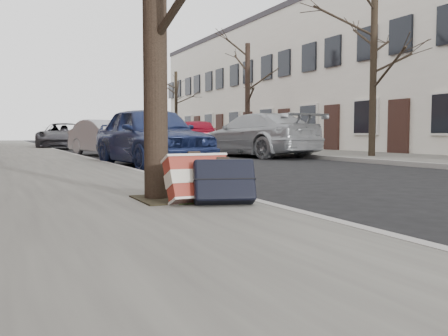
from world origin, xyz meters
name	(u,v)px	position (x,y,z in m)	size (l,w,h in m)	color
ground	(392,213)	(0.00, 0.00, 0.00)	(120.00, 120.00, 0.00)	black
far_sidewalk	(282,151)	(7.80, 15.00, 0.06)	(4.00, 70.00, 0.12)	#65635C
house_far	(363,78)	(13.15, 16.00, 3.60)	(6.70, 40.00, 7.20)	beige
dirt_patch	(176,198)	(-2.00, 1.20, 0.13)	(0.85, 0.85, 0.01)	black
suitcase_red	(198,179)	(-1.90, 0.79, 0.38)	(0.66, 0.18, 0.48)	maroon
suitcase_navy	(224,181)	(-1.71, 0.57, 0.36)	(0.62, 0.20, 0.44)	black
car_near_front	(151,136)	(-0.24, 8.07, 0.77)	(1.83, 4.54, 1.55)	navy
car_near_mid	(107,138)	(0.06, 14.75, 0.67)	(1.43, 4.10, 1.35)	#9DA0A5
car_near_back	(63,136)	(-0.37, 24.13, 0.70)	(2.33, 5.06, 1.41)	#333237
car_far_front	(256,135)	(4.74, 11.77, 0.77)	(2.16, 5.31, 1.54)	#96999D
car_far_back	(195,135)	(4.63, 17.46, 0.76)	(1.78, 4.43, 1.51)	maroon
tree_far_a	(373,69)	(7.20, 8.51, 2.87)	(0.22, 0.22, 5.50)	black
tree_far_b	(248,96)	(7.20, 17.14, 2.60)	(0.24, 0.24, 4.96)	black
tree_far_c	(176,108)	(7.20, 27.32, 2.50)	(0.20, 0.20, 4.77)	black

